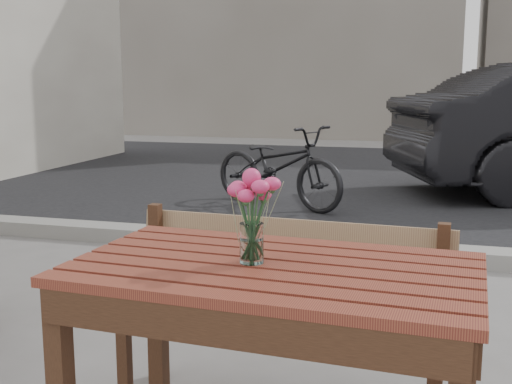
# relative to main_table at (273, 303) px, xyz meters

# --- Properties ---
(street) EXTENTS (30.00, 8.12, 0.12)m
(street) POSITION_rel_main_table_xyz_m (-0.04, 4.93, -0.60)
(street) COLOR black
(street) RESTS_ON ground
(main_table) EXTENTS (1.27, 0.79, 0.76)m
(main_table) POSITION_rel_main_table_xyz_m (0.00, 0.00, 0.00)
(main_table) COLOR #5C1E18
(main_table) RESTS_ON ground
(main_bench) EXTENTS (1.32, 0.45, 0.81)m
(main_bench) POSITION_rel_main_table_xyz_m (-0.09, 0.54, -0.14)
(main_bench) COLOR #8B6348
(main_bench) RESTS_ON ground
(main_vase) EXTENTS (0.16, 0.16, 0.29)m
(main_vase) POSITION_rel_main_table_xyz_m (-0.07, -0.00, 0.31)
(main_vase) COLOR white
(main_vase) RESTS_ON main_table
(bicycle) EXTENTS (1.73, 1.23, 0.86)m
(bicycle) POSITION_rel_main_table_xyz_m (-1.10, 4.62, -0.20)
(bicycle) COLOR black
(bicycle) RESTS_ON ground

